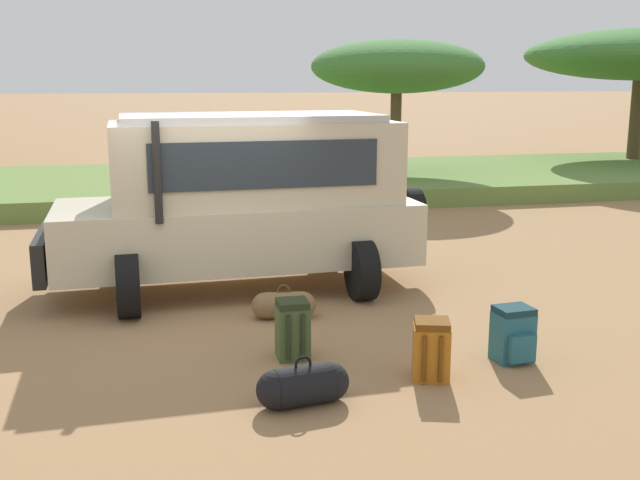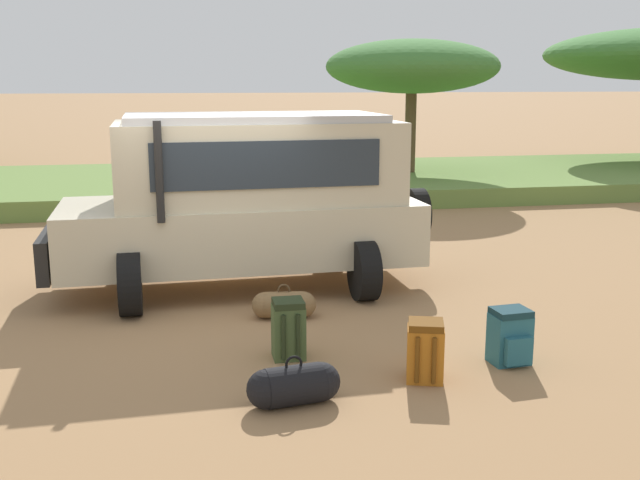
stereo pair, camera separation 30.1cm
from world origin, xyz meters
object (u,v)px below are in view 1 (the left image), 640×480
backpack_cluster_center (513,335)px  duffel_bag_soft_canvas (303,386)px  duffel_bag_low_black_case (284,305)px  backpack_near_rear_wheel (292,330)px  safari_vehicle (245,198)px  acacia_tree_centre_back (397,67)px  backpack_beside_front_wheel (431,350)px

backpack_cluster_center → duffel_bag_soft_canvas: size_ratio=0.67×
duffel_bag_low_black_case → backpack_near_rear_wheel: bearing=-96.2°
backpack_cluster_center → backpack_near_rear_wheel: (-2.24, 0.61, 0.03)m
safari_vehicle → duffel_bag_soft_canvas: safari_vehicle is taller
acacia_tree_centre_back → backpack_beside_front_wheel: bearing=-106.9°
duffel_bag_soft_canvas → duffel_bag_low_black_case: bearing=83.8°
safari_vehicle → backpack_near_rear_wheel: safari_vehicle is taller
duffel_bag_low_black_case → acacia_tree_centre_back: acacia_tree_centre_back is taller
safari_vehicle → duffel_bag_soft_canvas: bearing=-90.0°
backpack_cluster_center → backpack_near_rear_wheel: backpack_near_rear_wheel is taller
backpack_near_rear_wheel → acacia_tree_centre_back: (5.12, 11.97, 2.91)m
safari_vehicle → duffel_bag_low_black_case: 1.89m
backpack_cluster_center → acacia_tree_centre_back: 13.23m
backpack_cluster_center → duffel_bag_low_black_case: backpack_cluster_center is taller
safari_vehicle → duffel_bag_soft_canvas: size_ratio=6.16×
backpack_cluster_center → backpack_near_rear_wheel: size_ratio=0.92×
duffel_bag_low_black_case → acacia_tree_centre_back: (4.97, 10.63, 3.06)m
duffel_bag_soft_canvas → acacia_tree_centre_back: bearing=68.3°
duffel_bag_low_black_case → acacia_tree_centre_back: 12.12m
safari_vehicle → acacia_tree_centre_back: 10.71m
acacia_tree_centre_back → duffel_bag_soft_canvas: bearing=-111.7°
duffel_bag_soft_canvas → acacia_tree_centre_back: size_ratio=0.18×
backpack_beside_front_wheel → backpack_cluster_center: (1.01, 0.25, -0.01)m
safari_vehicle → duffel_bag_low_black_case: bearing=-79.6°
acacia_tree_centre_back → duffel_bag_low_black_case: bearing=-115.1°
backpack_cluster_center → duffel_bag_low_black_case: (-2.09, 1.95, -0.12)m
backpack_near_rear_wheel → duffel_bag_soft_canvas: 1.20m
backpack_beside_front_wheel → backpack_near_rear_wheel: size_ratio=0.95×
backpack_cluster_center → safari_vehicle: bearing=124.4°
backpack_beside_front_wheel → duffel_bag_low_black_case: bearing=116.1°
backpack_near_rear_wheel → backpack_cluster_center: bearing=-15.1°
backpack_near_rear_wheel → acacia_tree_centre_back: acacia_tree_centre_back is taller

